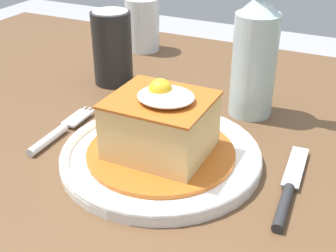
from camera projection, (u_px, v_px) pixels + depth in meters
dining_table at (207, 214)px, 0.62m from camera, size 1.40×0.89×0.72m
main_plate at (161, 155)px, 0.56m from camera, size 0.25×0.25×0.02m
sandwich_meal at (161, 128)px, 0.54m from camera, size 0.18×0.18×0.10m
fork at (57, 133)px, 0.61m from camera, size 0.02×0.14×0.01m
knife at (287, 194)px, 0.49m from camera, size 0.03×0.17×0.01m
soda_can at (112, 48)px, 0.75m from camera, size 0.07×0.07×0.12m
beer_bottle_clear at (255, 49)px, 0.63m from camera, size 0.06×0.06×0.27m
drinking_glass at (143, 28)px, 0.91m from camera, size 0.07×0.07×0.10m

